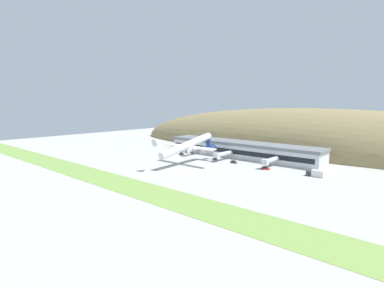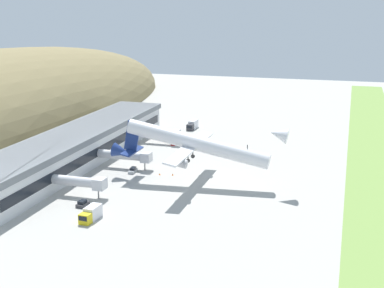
% 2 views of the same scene
% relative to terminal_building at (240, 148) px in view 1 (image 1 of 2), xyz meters
% --- Properties ---
extents(ground_plane, '(436.46, 436.46, 0.00)m').
position_rel_terminal_building_xyz_m(ground_plane, '(2.59, -47.76, -5.75)').
color(ground_plane, '#ADAAA3').
extents(grass_strip_foreground, '(392.82, 17.64, 0.08)m').
position_rel_terminal_building_xyz_m(grass_strip_foreground, '(2.59, -90.58, -5.71)').
color(grass_strip_foreground, '#759947').
rests_on(grass_strip_foreground, ground_plane).
extents(hill_backdrop, '(339.45, 82.80, 62.70)m').
position_rel_terminal_building_xyz_m(hill_backdrop, '(21.09, 57.23, -5.75)').
color(hill_backdrop, olive).
rests_on(hill_backdrop, ground_plane).
extents(terminal_building, '(106.83, 17.64, 10.15)m').
position_rel_terminal_building_xyz_m(terminal_building, '(0.00, 0.00, 0.00)').
color(terminal_building, silver).
rests_on(terminal_building, ground_plane).
extents(jetway_0, '(3.38, 14.84, 5.43)m').
position_rel_terminal_building_xyz_m(jetway_0, '(-28.11, -16.49, -1.76)').
color(jetway_0, silver).
rests_on(jetway_0, ground_plane).
extents(jetway_1, '(3.38, 17.14, 5.43)m').
position_rel_terminal_building_xyz_m(jetway_1, '(-1.60, -17.70, -1.76)').
color(jetway_1, silver).
rests_on(jetway_1, ground_plane).
extents(jetway_2, '(3.38, 16.04, 5.43)m').
position_rel_terminal_building_xyz_m(jetway_2, '(29.71, -17.12, -1.76)').
color(jetway_2, silver).
rests_on(jetway_2, ground_plane).
extents(cargo_airplane, '(36.49, 50.37, 13.15)m').
position_rel_terminal_building_xyz_m(cargo_airplane, '(-9.03, -40.99, 5.42)').
color(cargo_airplane, silver).
extents(service_car_0, '(4.26, 1.90, 1.50)m').
position_rel_terminal_building_xyz_m(service_car_0, '(-4.99, -20.90, -5.13)').
color(service_car_0, '#999EA3').
rests_on(service_car_0, ground_plane).
extents(service_car_1, '(4.72, 2.08, 1.47)m').
position_rel_terminal_building_xyz_m(service_car_1, '(29.96, -22.55, -5.14)').
color(service_car_1, '#B21E1E').
rests_on(service_car_1, ground_plane).
extents(service_car_2, '(4.13, 1.74, 1.48)m').
position_rel_terminal_building_xyz_m(service_car_2, '(7.92, -19.87, -5.14)').
color(service_car_2, '#333338').
rests_on(service_car_2, ground_plane).
extents(service_car_3, '(3.85, 2.18, 1.52)m').
position_rel_terminal_building_xyz_m(service_car_3, '(-34.26, -19.82, -5.12)').
color(service_car_3, '#333338').
rests_on(service_car_3, ground_plane).
extents(fuel_truck, '(6.96, 2.94, 3.09)m').
position_rel_terminal_building_xyz_m(fuel_truck, '(-41.63, -25.87, -4.29)').
color(fuel_truck, gold).
rests_on(fuel_truck, ground_plane).
extents(box_truck, '(8.38, 2.68, 3.32)m').
position_rel_terminal_building_xyz_m(box_truck, '(55.85, -21.29, -4.20)').
color(box_truck, '#333338').
rests_on(box_truck, ground_plane).
extents(traffic_cone_0, '(0.52, 0.52, 0.58)m').
position_rel_terminal_building_xyz_m(traffic_cone_0, '(-4.38, -33.20, -5.47)').
color(traffic_cone_0, orange).
rests_on(traffic_cone_0, ground_plane).
extents(traffic_cone_1, '(0.52, 0.52, 0.58)m').
position_rel_terminal_building_xyz_m(traffic_cone_1, '(-5.10, -29.44, -5.47)').
color(traffic_cone_1, orange).
rests_on(traffic_cone_1, ground_plane).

